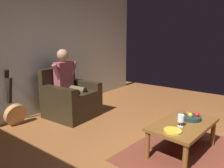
% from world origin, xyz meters
% --- Properties ---
extents(ground_plane, '(7.44, 7.44, 0.00)m').
position_xyz_m(ground_plane, '(0.00, 0.00, 0.00)').
color(ground_plane, brown).
extents(wall_back, '(6.27, 0.06, 2.63)m').
position_xyz_m(wall_back, '(0.00, -3.13, 1.31)').
color(wall_back, silver).
rests_on(wall_back, ground).
extents(rug, '(1.81, 1.35, 0.01)m').
position_xyz_m(rug, '(-0.25, -0.30, 0.00)').
color(rug, brown).
rests_on(rug, ground).
extents(armchair, '(0.87, 0.88, 0.92)m').
position_xyz_m(armchair, '(-0.28, -2.49, 0.32)').
color(armchair, black).
rests_on(armchair, ground).
extents(person_seated, '(0.62, 0.62, 1.28)m').
position_xyz_m(person_seated, '(-0.28, -2.52, 0.69)').
color(person_seated, brown).
rests_on(person_seated, ground).
extents(coffee_table, '(1.06, 0.69, 0.41)m').
position_xyz_m(coffee_table, '(-0.25, -0.30, 0.35)').
color(coffee_table, brown).
rests_on(coffee_table, ground).
extents(guitar, '(0.38, 0.28, 0.97)m').
position_xyz_m(guitar, '(0.60, -2.93, 0.22)').
color(guitar, '#B77A49').
rests_on(guitar, ground).
extents(wine_glass_near, '(0.08, 0.08, 0.16)m').
position_xyz_m(wine_glass_near, '(-0.12, -0.28, 0.51)').
color(wine_glass_near, silver).
rests_on(wine_glass_near, coffee_table).
extents(fruit_bowl, '(0.27, 0.27, 0.11)m').
position_xyz_m(fruit_bowl, '(-0.44, -0.26, 0.44)').
color(fruit_bowl, '#1D2D2A').
rests_on(fruit_bowl, coffee_table).
extents(decorative_dish, '(0.21, 0.21, 0.02)m').
position_xyz_m(decorative_dish, '(0.09, -0.30, 0.42)').
color(decorative_dish, gold).
rests_on(decorative_dish, coffee_table).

